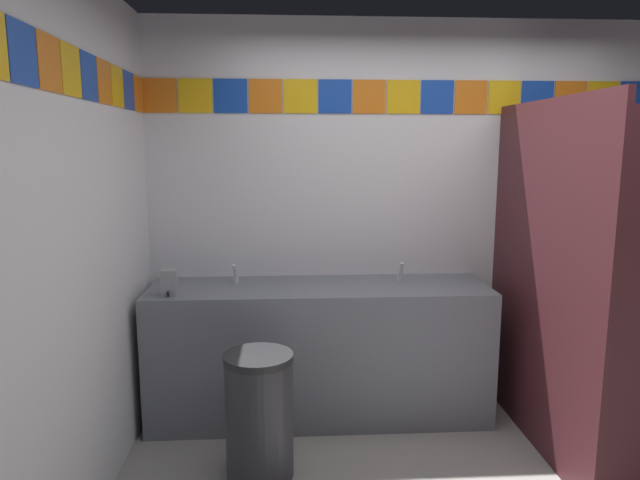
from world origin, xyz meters
TOP-DOWN VIEW (x-y plane):
  - wall_back at (-0.00, 1.53)m, footprint 3.68×0.09m
  - wall_side at (-1.88, -0.00)m, footprint 0.09×2.97m
  - vanity_counter at (-0.70, 1.18)m, footprint 2.19×0.61m
  - faucet_left at (-1.24, 1.27)m, footprint 0.04×0.10m
  - faucet_right at (-0.15, 1.27)m, footprint 0.04×0.10m
  - soap_dispenser at (-1.62, 1.00)m, footprint 0.09×0.09m
  - stall_divider at (0.74, 0.50)m, footprint 0.92×1.45m
  - toilet at (1.16, 1.11)m, footprint 0.39×0.49m
  - trash_bin at (-1.06, 0.49)m, footprint 0.37×0.37m

SIDE VIEW (x-z plane):
  - toilet at x=1.16m, z-range -0.07..0.67m
  - trash_bin at x=-1.06m, z-range 0.00..0.69m
  - vanity_counter at x=-0.70m, z-range 0.01..0.89m
  - faucet_left at x=-1.24m, z-range 0.87..1.01m
  - faucet_right at x=-0.15m, z-range 0.87..1.01m
  - soap_dispenser at x=-1.62m, z-range 0.88..1.04m
  - stall_divider at x=0.74m, z-range 0.00..2.04m
  - wall_back at x=0.00m, z-range 0.01..2.62m
  - wall_side at x=-1.88m, z-range 0.01..2.62m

